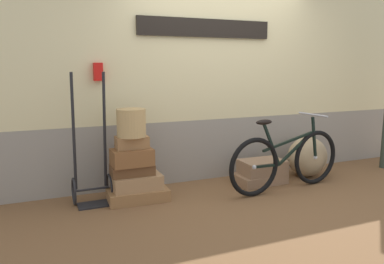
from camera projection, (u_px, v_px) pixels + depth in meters
ground at (247, 197)px, 4.48m from camera, size 8.53×5.20×0.06m
station_building at (216, 84)px, 5.03m from camera, size 6.53×0.74×2.49m
suitcase_0 at (138, 195)px, 4.27m from camera, size 0.68×0.40×0.13m
suitcase_1 at (137, 182)px, 4.25m from camera, size 0.54×0.33×0.16m
suitcase_2 at (132, 170)px, 4.23m from camera, size 0.47×0.27×0.12m
suitcase_3 at (132, 157)px, 4.18m from camera, size 0.45×0.29×0.18m
suitcase_4 at (132, 142)px, 4.19m from camera, size 0.36×0.22×0.13m
suitcase_5 at (259, 178)px, 4.91m from camera, size 0.64×0.42×0.12m
suitcase_6 at (262, 167)px, 4.89m from camera, size 0.56×0.38×0.18m
wicker_basket at (131, 123)px, 4.13m from camera, size 0.31×0.31×0.30m
luggage_trolley at (92, 174)px, 4.16m from camera, size 0.41×0.37×1.43m
burlap_sack at (307, 157)px, 5.18m from camera, size 0.55×0.47×0.54m
bicycle at (286, 160)px, 4.59m from camera, size 1.65×0.46×0.91m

